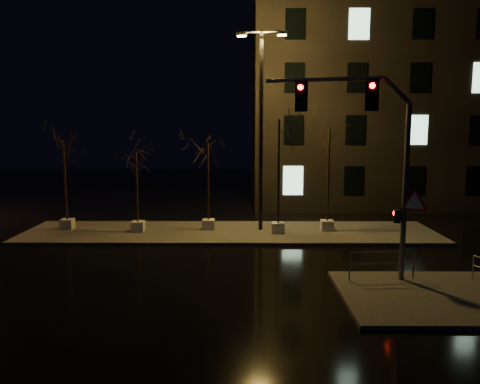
{
  "coord_description": "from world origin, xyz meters",
  "views": [
    {
      "loc": [
        0.67,
        -18.56,
        5.74
      ],
      "look_at": [
        0.56,
        2.29,
        2.8
      ],
      "focal_mm": 35.0,
      "sensor_mm": 36.0,
      "label": 1
    }
  ],
  "objects": [
    {
      "name": "streetlight_main",
      "position": [
        1.65,
        6.41,
        6.19
      ],
      "size": [
        2.62,
        0.64,
        10.47
      ],
      "rotation": [
        0.0,
        0.0,
        -0.13
      ],
      "color": "black",
      "rests_on": "median"
    },
    {
      "name": "tree_0",
      "position": [
        -8.94,
        6.5,
        3.93
      ],
      "size": [
        1.8,
        1.8,
        4.99
      ],
      "color": "beige",
      "rests_on": "median"
    },
    {
      "name": "guard_rail_a",
      "position": [
        5.78,
        -1.97,
        0.85
      ],
      "size": [
        2.47,
        0.3,
        1.07
      ],
      "rotation": [
        0.0,
        0.0,
        0.1
      ],
      "color": "slate",
      "rests_on": "sidewalk_corner"
    },
    {
      "name": "tree_4",
      "position": [
        5.26,
        6.25,
        4.42
      ],
      "size": [
        1.8,
        1.8,
        5.63
      ],
      "color": "beige",
      "rests_on": "median"
    },
    {
      "name": "ground",
      "position": [
        0.0,
        0.0,
        0.0
      ],
      "size": [
        90.0,
        90.0,
        0.0
      ],
      "primitive_type": "plane",
      "color": "black",
      "rests_on": "ground"
    },
    {
      "name": "building",
      "position": [
        14.0,
        18.0,
        7.5
      ],
      "size": [
        25.0,
        12.0,
        15.0
      ],
      "primitive_type": "cube",
      "color": "black",
      "rests_on": "ground"
    },
    {
      "name": "median",
      "position": [
        0.0,
        6.0,
        0.07
      ],
      "size": [
        22.0,
        5.0,
        0.15
      ],
      "primitive_type": "cube",
      "color": "#3F3D38",
      "rests_on": "ground"
    },
    {
      "name": "tree_2",
      "position": [
        -1.18,
        6.46,
        3.84
      ],
      "size": [
        1.8,
        1.8,
        4.87
      ],
      "color": "beige",
      "rests_on": "median"
    },
    {
      "name": "traffic_signal_mast",
      "position": [
        5.38,
        -1.58,
        4.98
      ],
      "size": [
        5.8,
        1.78,
        7.35
      ],
      "rotation": [
        0.0,
        0.0,
        -0.28
      ],
      "color": "slate",
      "rests_on": "sidewalk_corner"
    },
    {
      "name": "sidewalk_corner",
      "position": [
        7.5,
        -3.5,
        0.07
      ],
      "size": [
        7.0,
        5.0,
        0.15
      ],
      "primitive_type": "cube",
      "color": "#3F3D38",
      "rests_on": "ground"
    },
    {
      "name": "tree_3",
      "position": [
        2.55,
        5.63,
        4.78
      ],
      "size": [
        1.8,
        1.8,
        6.1
      ],
      "color": "beige",
      "rests_on": "median"
    },
    {
      "name": "tree_1",
      "position": [
        -4.93,
        5.93,
        3.47
      ],
      "size": [
        1.8,
        1.8,
        4.37
      ],
      "color": "beige",
      "rests_on": "median"
    }
  ]
}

